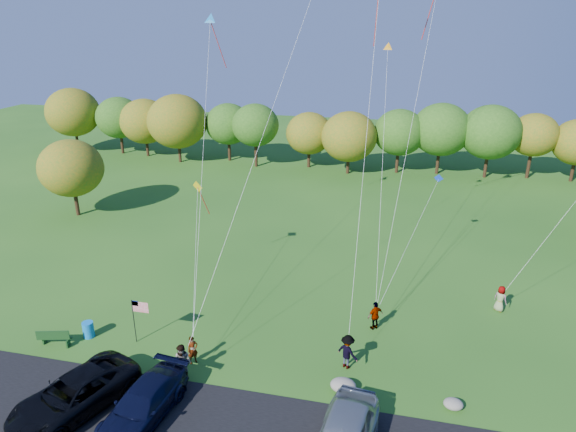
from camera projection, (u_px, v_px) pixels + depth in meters
name	position (u px, v px, depth m)	size (l,w,h in m)	color
ground	(253.00, 378.00, 25.80)	(140.00, 140.00, 0.00)	#255518
treeline	(362.00, 134.00, 56.42)	(76.23, 27.75, 8.32)	#3D2716
minivan_dark	(74.00, 395.00, 23.40)	(2.77, 6.00, 1.67)	black
minivan_navy	(143.00, 404.00, 22.91)	(2.15, 5.29, 1.54)	black
flyer_a	(193.00, 350.00, 26.69)	(0.57, 0.37, 1.57)	#4C4C59
flyer_b	(182.00, 362.00, 25.43)	(0.95, 0.74, 1.95)	#4C4C59
flyer_c	(347.00, 352.00, 26.27)	(1.22, 0.70, 1.89)	#4C4C59
flyer_d	(375.00, 316.00, 29.55)	(1.03, 0.43, 1.76)	#4C4C59
flyer_e	(500.00, 299.00, 31.38)	(0.82, 0.53, 1.67)	#4C4C59
park_bench	(54.00, 337.00, 28.15)	(1.75, 0.73, 0.99)	#174018
trash_barrel	(88.00, 330.00, 28.96)	(0.62, 0.62, 0.93)	blue
flag_assembly	(138.00, 311.00, 27.88)	(0.99, 0.64, 2.67)	black
boulder_near	(343.00, 385.00, 24.83)	(1.27, 0.99, 0.63)	gray
boulder_far	(453.00, 404.00, 23.76)	(0.91, 0.76, 0.47)	gray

